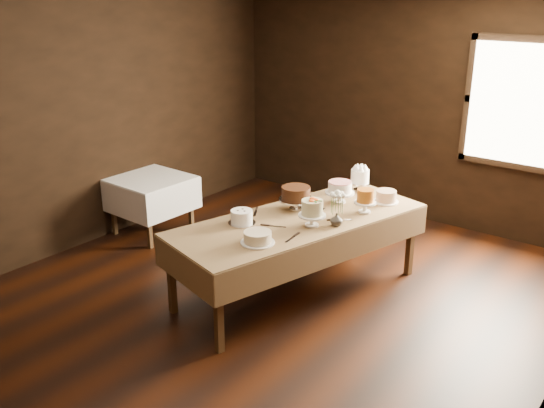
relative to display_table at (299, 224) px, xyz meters
The scene contains 21 objects.
floor 0.85m from the display_table, 108.53° to the right, with size 5.00×6.00×0.01m, color black.
wall_back 2.67m from the display_table, 93.19° to the left, with size 5.00×0.02×2.80m, color black.
wall_left 2.76m from the display_table, behind, with size 0.02×6.00×2.80m, color black.
window 2.90m from the display_table, 65.28° to the left, with size 1.10×0.05×1.30m, color #FFEABF.
display_table is the anchor object (origin of this frame).
side_table 2.25m from the display_table, behind, with size 0.84×0.84×0.69m.
cake_meringue 1.06m from the display_table, 87.78° to the left, with size 0.23×0.23×0.24m.
cake_speckled 1.00m from the display_table, 64.41° to the left, with size 0.28×0.28×0.12m.
cake_lattice 0.63m from the display_table, 83.85° to the left, with size 0.29×0.29×0.22m.
cake_caramel 0.67m from the display_table, 51.39° to the left, with size 0.21×0.21×0.25m.
cake_chocolate 0.29m from the display_table, 133.16° to the left, with size 0.37×0.37×0.24m.
cake_flowers 0.27m from the display_table, 21.73° to the right, with size 0.26×0.26×0.26m.
cake_swirl 0.56m from the display_table, 128.36° to the right, with size 0.28×0.28×0.13m.
cake_cream 0.69m from the display_table, 85.67° to the right, with size 0.29×0.29×0.10m.
cake_server_a 0.29m from the display_table, 95.83° to the right, with size 0.24×0.03×0.01m, color silver.
cake_server_b 0.51m from the display_table, 63.39° to the right, with size 0.24×0.03×0.01m, color silver.
cake_server_c 0.31m from the display_table, 79.57° to the left, with size 0.24×0.03×0.01m, color silver.
cake_server_d 0.43m from the display_table, 31.84° to the left, with size 0.24×0.03×0.01m, color silver.
cake_server_e 0.43m from the display_table, 157.99° to the right, with size 0.24×0.03×0.01m, color silver.
flower_vase 0.39m from the display_table, ahead, with size 0.11×0.11×0.12m, color #2D2823.
flower_bouquet 0.48m from the display_table, ahead, with size 0.14×0.14×0.20m, color white, non-canonical shape.
Camera 1 is at (3.15, -3.86, 2.84)m, focal length 39.69 mm.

